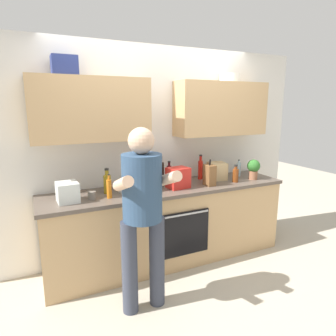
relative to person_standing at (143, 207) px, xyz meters
The scene contains 19 objects.
ground_plane 1.32m from the person_standing, 50.12° to the left, with size 12.00×12.00×0.00m, color #B2A893.
back_wall_unit 1.23m from the person_standing, 59.24° to the left, with size 4.00×0.38×2.50m.
counter 1.03m from the person_standing, 50.06° to the left, with size 2.84×0.67×0.90m.
person_standing is the anchor object (origin of this frame).
bottle_oil 0.76m from the person_standing, 98.95° to the left, with size 0.08×0.08×0.27m.
bottle_soy 0.97m from the person_standing, 56.50° to the left, with size 0.06×0.06×0.34m.
bottle_vinegar 1.51m from the person_standing, 21.53° to the left, with size 0.07×0.07×0.21m.
bottle_juice 0.60m from the person_standing, 103.81° to the left, with size 0.05×0.05×0.25m.
bottle_wine 1.08m from the person_standing, 52.55° to the left, with size 0.06×0.06×0.27m.
bottle_water 1.81m from the person_standing, 25.63° to the left, with size 0.06×0.06×0.22m.
bottle_syrup 0.98m from the person_standing, 66.85° to the left, with size 0.07×0.07×0.28m.
bottle_hotsauce 1.40m from the person_standing, 38.23° to the left, with size 0.06×0.06×0.31m.
cup_stoneware 0.69m from the person_standing, 116.87° to the left, with size 0.08×0.08×0.08m, color slate.
mixing_bowl 0.75m from the person_standing, 80.61° to the left, with size 0.26×0.26×0.08m, color silver.
knife_block 1.18m from the person_standing, 28.39° to the left, with size 0.10×0.14×0.30m.
potted_herb 1.80m from the person_standing, 18.66° to the left, with size 0.16×0.16×0.25m.
grocery_bag_produce 0.83m from the person_standing, 130.24° to the left, with size 0.20×0.22×0.19m, color silver.
grocery_bag_bread 1.48m from the person_standing, 30.71° to the left, with size 0.21×0.20×0.22m, color tan.
grocery_bag_crisps 0.91m from the person_standing, 43.50° to the left, with size 0.24×0.19×0.23m, color red.
Camera 1 is at (-1.39, -2.94, 1.82)m, focal length 31.50 mm.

